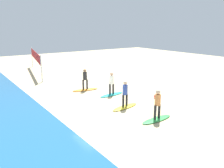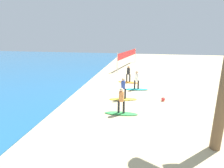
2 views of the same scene
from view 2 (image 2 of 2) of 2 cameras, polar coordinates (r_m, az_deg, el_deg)
The scene contains 11 objects.
ground_plane at distance 15.88m, azimuth -0.36°, elevation -2.58°, with size 60.00×60.00×0.00m, color #CCB789.
surfboard_green at distance 11.79m, azimuth 2.83°, elevation -9.07°, with size 2.10×0.56×0.09m, color green.
surfer_green at distance 11.41m, azimuth 2.90°, elevation -4.54°, with size 0.32×0.46×1.64m.
surfboard_yellow at distance 14.19m, azimuth 3.43°, elevation -4.68°, with size 2.10×0.56×0.09m, color yellow.
surfer_yellow at distance 13.87m, azimuth 3.49°, elevation -0.84°, with size 0.32×0.46×1.64m.
surfboard_teal at distance 16.69m, azimuth 7.53°, elevation -1.64°, with size 2.10×0.56×0.09m, color teal.
surfer_teal at distance 16.42m, azimuth 7.65°, elevation 1.67°, with size 0.32×0.46×1.64m.
surfboard_orange at distance 18.98m, azimuth 5.03°, elevation 0.57°, with size 2.10×0.56×0.09m, color orange.
surfer_orange at distance 18.75m, azimuth 5.10°, elevation 3.49°, with size 0.32×0.46×1.64m.
volleyball_net at distance 27.73m, azimuth 4.88°, elevation 9.04°, with size 8.92×1.90×2.50m.
beach_ball at distance 14.39m, azimuth 15.56°, elevation -4.55°, with size 0.28×0.28×0.28m, color #E53838.
Camera 2 is at (-14.82, -2.75, 4.98)m, focal length 29.51 mm.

